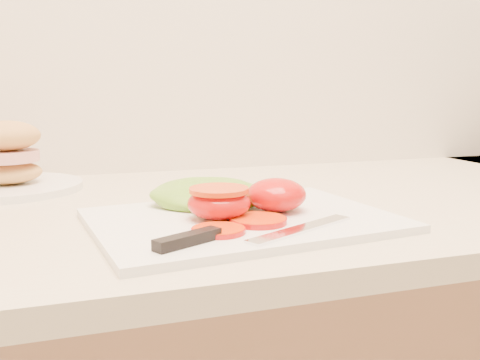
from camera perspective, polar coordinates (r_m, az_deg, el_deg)
name	(u,v)px	position (r m, az deg, el deg)	size (l,w,h in m)	color
cutting_board	(242,220)	(0.68, 0.27, -4.30)	(0.37, 0.27, 0.01)	white
tomato_half_dome	(276,195)	(0.70, 3.90, -1.57)	(0.08, 0.08, 0.04)	red
tomato_half_cut	(219,202)	(0.66, -2.26, -2.33)	(0.08, 0.08, 0.04)	red
tomato_slice_0	(258,220)	(0.64, 1.95, -4.32)	(0.07, 0.07, 0.01)	#D53E0C
tomato_slice_1	(219,230)	(0.60, -2.30, -5.37)	(0.06, 0.06, 0.01)	#D53E0C
lettuce_leaf_0	(209,195)	(0.74, -3.35, -1.57)	(0.16, 0.11, 0.03)	#7DC333
knife	(235,235)	(0.58, -0.54, -5.88)	(0.25, 0.09, 0.01)	silver
sandwich_plate	(8,166)	(0.97, -23.55, 1.39)	(0.24, 0.24, 0.12)	white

